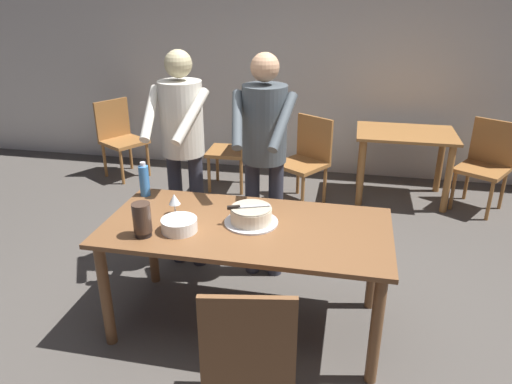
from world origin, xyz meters
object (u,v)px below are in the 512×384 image
Objects in this scene: person_cutting_cake at (264,145)px; background_chair_1 at (486,162)px; cake_on_platter at (251,216)px; background_table at (404,147)px; main_dining_table at (247,240)px; cake_knife at (240,207)px; water_bottle at (144,180)px; person_standing_beside at (182,138)px; plate_stack at (179,225)px; background_chair_3 at (235,146)px; chair_near_side at (249,351)px; hurricane_lamp at (142,220)px; background_chair_2 at (306,157)px; wine_glass_near at (174,200)px; background_chair_0 at (120,136)px.

person_cutting_cake reaches higher than background_chair_1.
cake_on_platter reaches higher than background_table.
main_dining_table is 3.04m from background_chair_1.
cake_knife is at bearing 165.72° from main_dining_table.
person_standing_beside reaches higher than water_bottle.
plate_stack is (-0.41, -0.19, -0.01)m from cake_on_platter.
background_chair_3 is (-0.27, 2.48, -0.30)m from plate_stack.
hurricane_lamp is at bearing 144.09° from chair_near_side.
background_chair_3 is (-0.68, 2.29, -0.31)m from cake_on_platter.
background_chair_2 and background_chair_3 have the same top height.
background_chair_1 is (0.80, -0.07, -0.09)m from background_table.
chair_near_side is at bearing -81.90° from person_cutting_cake.
plate_stack is 0.13× the size of person_cutting_cake.
wine_glass_near reaches higher than plate_stack.
background_table is 3.25m from background_chair_0.
water_bottle is 1.55m from chair_near_side.
chair_near_side is (0.17, -0.85, -0.31)m from cake_on_platter.
person_standing_beside reaches higher than cake_knife.
cake_on_platter is at bearing 25.17° from plate_stack.
water_bottle reaches higher than chair_near_side.
water_bottle is 0.28× the size of background_chair_1.
cake_knife is (-0.07, -0.03, 0.06)m from cake_on_platter.
cake_on_platter is 3.23m from background_chair_0.
chair_near_side reaches higher than cake_knife.
main_dining_table is 2.67m from background_table.
background_table is (1.15, 2.41, -0.07)m from main_dining_table.
water_bottle reaches higher than main_dining_table.
person_cutting_cake is at bearing -40.95° from background_chair_0.
cake_on_platter is 0.20× the size of person_standing_beside.
chair_near_side is (0.58, -0.66, -0.30)m from plate_stack.
cake_on_platter is 0.52m from wine_glass_near.
person_standing_beside is 1.75m from background_chair_3.
wine_glass_near is at bearing 128.16° from chair_near_side.
cake_on_platter is 0.10m from cake_knife.
cake_on_platter is 3.01m from background_chair_1.
background_chair_1 is at bearing 50.25° from main_dining_table.
main_dining_table is 1.99× the size of background_chair_1.
cake_knife is 0.82m from water_bottle.
cake_on_platter is at bearing 21.18° from cake_knife.
cake_on_platter is at bearing -115.37° from background_table.
person_standing_beside reaches higher than hurricane_lamp.
chair_near_side is 3.36m from background_table.
wine_glass_near is 2.91m from background_chair_0.
main_dining_table is 1.03m from person_standing_beside.
hurricane_lamp is at bearing -155.86° from main_dining_table.
plate_stack is 0.23m from hurricane_lamp.
background_chair_3 is at bearing 91.90° from hurricane_lamp.
background_chair_0 reaches higher than cake_knife.
background_chair_0 is at bearing 174.92° from background_chair_3.
person_cutting_cake is (0.80, 0.33, 0.21)m from water_bottle.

